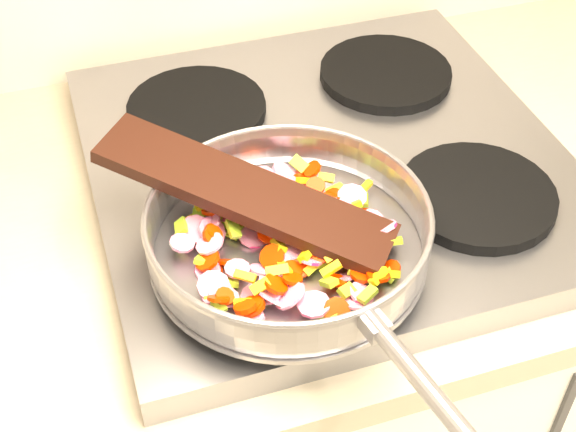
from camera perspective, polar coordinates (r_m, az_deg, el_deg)
name	(u,v)px	position (r m, az deg, el deg)	size (l,w,h in m)	color
cooktop	(327,166)	(1.05, 2.81, 3.56)	(0.60, 0.60, 0.04)	#939399
grate_fl	(254,247)	(0.90, -2.43, -2.23)	(0.19, 0.19, 0.02)	black
grate_fr	(477,196)	(0.99, 13.30, 1.41)	(0.19, 0.19, 0.02)	black
grate_bl	(197,108)	(1.11, -6.52, 7.61)	(0.19, 0.19, 0.02)	black
grate_br	(385,73)	(1.19, 6.94, 10.04)	(0.19, 0.19, 0.02)	black
saute_pan	(289,231)	(0.86, 0.07, -1.11)	(0.35, 0.51, 0.06)	#9E9EA5
vegetable_heap	(286,236)	(0.88, -0.17, -1.40)	(0.25, 0.26, 0.05)	#E2BA0F
wooden_spatula	(245,193)	(0.88, -3.04, 1.63)	(0.34, 0.08, 0.02)	black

